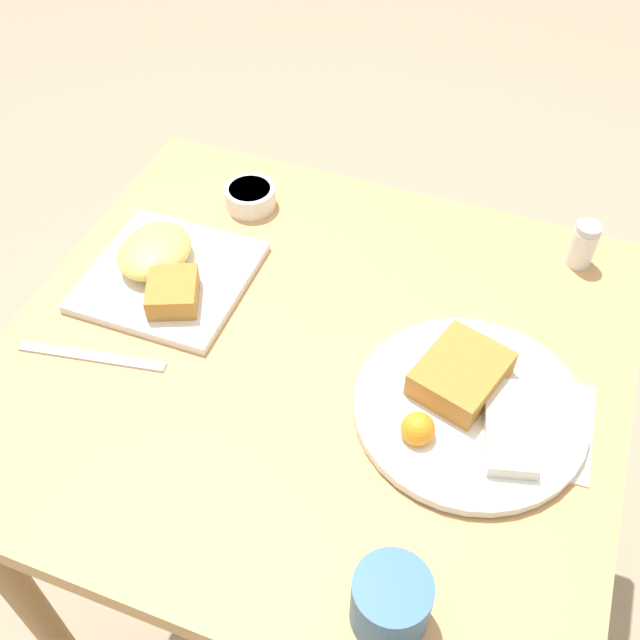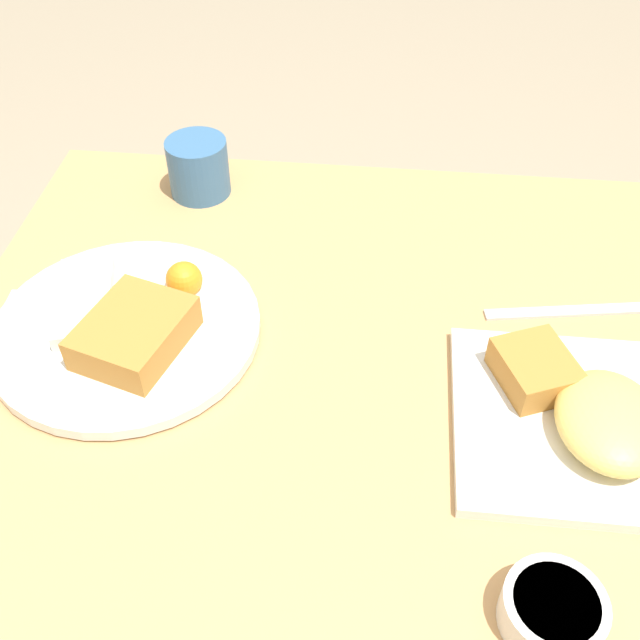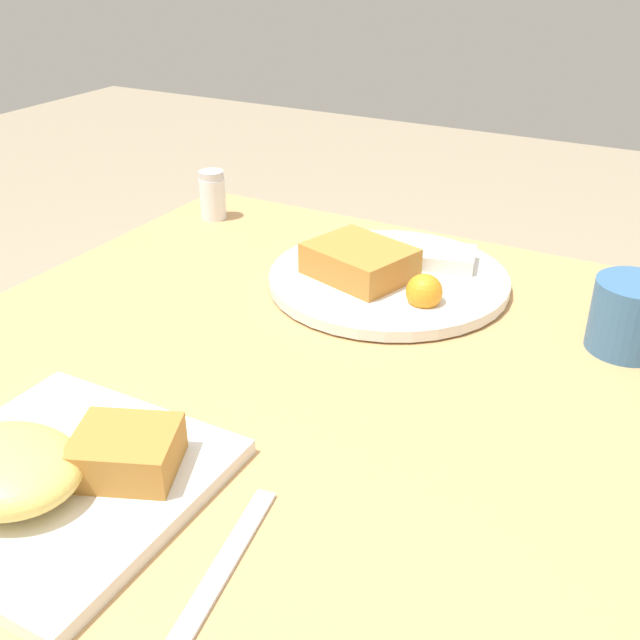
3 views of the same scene
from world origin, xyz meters
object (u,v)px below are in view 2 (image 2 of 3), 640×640
(butter_knife, at_px, (574,311))
(coffee_mug, at_px, (198,167))
(plate_square_near, at_px, (580,415))
(sauce_ramekin, at_px, (553,611))
(plate_oval_far, at_px, (127,325))

(butter_knife, distance_m, coffee_mug, 0.54)
(plate_square_near, xyz_separation_m, butter_knife, (0.18, -0.02, -0.02))
(butter_knife, relative_size, coffee_mug, 2.54)
(plate_square_near, distance_m, sauce_ramekin, 0.21)
(plate_oval_far, bearing_deg, plate_square_near, -99.25)
(plate_square_near, height_order, butter_knife, plate_square_near)
(plate_square_near, relative_size, butter_knife, 1.11)
(plate_square_near, height_order, coffee_mug, coffee_mug)
(sauce_ramekin, bearing_deg, butter_knife, -10.83)
(plate_oval_far, xyz_separation_m, butter_knife, (0.10, -0.52, -0.02))
(sauce_ramekin, bearing_deg, coffee_mug, 35.93)
(plate_square_near, relative_size, coffee_mug, 2.80)
(coffee_mug, bearing_deg, plate_square_near, -128.42)
(plate_oval_far, relative_size, butter_knife, 1.43)
(butter_knife, bearing_deg, coffee_mug, -31.77)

